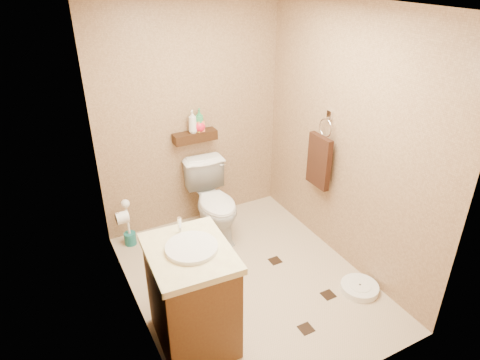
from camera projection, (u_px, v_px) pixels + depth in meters
ground at (248, 280)px, 3.99m from camera, size 2.50×2.50×0.00m
wall_back at (191, 118)px, 4.41m from camera, size 2.00×0.04×2.40m
wall_front at (354, 247)px, 2.45m from camera, size 2.00×0.04×2.40m
wall_left at (126, 192)px, 3.02m from camera, size 0.04×2.50×2.40m
wall_right at (347, 142)px, 3.84m from camera, size 0.04×2.50×2.40m
ceiling at (251, 3)px, 2.87m from camera, size 2.00×2.50×0.02m
wall_shelf at (195, 137)px, 4.43m from camera, size 0.46×0.14×0.10m
floor_accents at (252, 281)px, 3.97m from camera, size 1.24×1.43×0.01m
toilet at (214, 202)px, 4.48m from camera, size 0.50×0.80×0.79m
vanity at (192, 295)px, 3.18m from camera, size 0.62×0.74×0.99m
bathroom_scale at (359, 288)px, 3.85m from camera, size 0.38×0.38×0.07m
toilet_brush at (129, 229)px, 4.40m from camera, size 0.12×0.12×0.53m
towel_ring at (320, 159)px, 4.12m from camera, size 0.12×0.30×0.76m
toilet_paper at (122, 218)px, 3.83m from camera, size 0.12×0.11×0.12m
bottle_a at (193, 121)px, 4.35m from camera, size 0.13×0.13×0.24m
bottle_b at (198, 125)px, 4.39m from camera, size 0.09×0.09×0.15m
bottle_c at (199, 124)px, 4.39m from camera, size 0.18×0.18×0.16m
bottle_d at (199, 120)px, 4.38m from camera, size 0.12×0.12×0.24m
bottle_e at (200, 123)px, 4.39m from camera, size 0.08×0.09×0.17m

